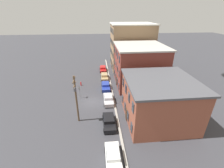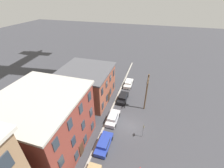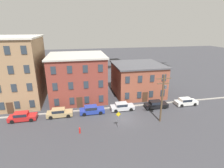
{
  "view_description": "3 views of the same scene",
  "coord_description": "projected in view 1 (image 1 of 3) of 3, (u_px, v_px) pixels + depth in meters",
  "views": [
    {
      "loc": [
        25.63,
        1.71,
        16.28
      ],
      "look_at": [
        -0.7,
        4.22,
        3.4
      ],
      "focal_mm": 24.0,
      "sensor_mm": 36.0,
      "label": 1
    },
    {
      "loc": [
        -19.16,
        -2.21,
        20.72
      ],
      "look_at": [
        1.92,
        4.0,
        7.15
      ],
      "focal_mm": 24.0,
      "sensor_mm": 36.0,
      "label": 2
    },
    {
      "loc": [
        -7.37,
        -25.4,
        15.02
      ],
      "look_at": [
        -1.33,
        4.16,
        5.02
      ],
      "focal_mm": 28.0,
      "sensor_mm": 36.0,
      "label": 3
    }
  ],
  "objects": [
    {
      "name": "car_tan",
      "position": [
        104.0,
        76.0,
        39.64
      ],
      "size": [
        4.4,
        1.92,
        1.43
      ],
      "color": "tan",
      "rests_on": "ground_plane"
    },
    {
      "name": "car_white",
      "position": [
        113.0,
        156.0,
        17.78
      ],
      "size": [
        4.4,
        1.92,
        1.43
      ],
      "color": "silver",
      "rests_on": "ground_plane"
    },
    {
      "name": "apartment_far",
      "position": [
        158.0,
        100.0,
        23.93
      ],
      "size": [
        10.83,
        10.59,
        7.05
      ],
      "color": "brown",
      "rests_on": "ground_plane"
    },
    {
      "name": "fire_hydrant",
      "position": [
        81.0,
        84.0,
        36.26
      ],
      "size": [
        0.24,
        0.34,
        0.96
      ],
      "color": "red",
      "rests_on": "ground_plane"
    },
    {
      "name": "car_red",
      "position": [
        103.0,
        69.0,
        44.96
      ],
      "size": [
        4.4,
        1.92,
        1.43
      ],
      "color": "#B21E1E",
      "rests_on": "ground_plane"
    },
    {
      "name": "kerb_strip",
      "position": [
        114.0,
        100.0,
        30.27
      ],
      "size": [
        56.0,
        0.36,
        0.16
      ],
      "primitive_type": "cube",
      "color": "#9E998E",
      "rests_on": "ground_plane"
    },
    {
      "name": "utility_pole",
      "position": [
        76.0,
        97.0,
        22.74
      ],
      "size": [
        2.4,
        0.44,
        8.01
      ],
      "color": "brown",
      "rests_on": "ground_plane"
    },
    {
      "name": "apartment_corner",
      "position": [
        131.0,
        46.0,
        45.58
      ],
      "size": [
        10.6,
        12.42,
        13.24
      ],
      "color": "#9E7A56",
      "rests_on": "ground_plane"
    },
    {
      "name": "ground_plane",
      "position": [
        91.0,
        102.0,
        29.92
      ],
      "size": [
        200.0,
        200.0,
        0.0
      ],
      "primitive_type": "plane",
      "color": "#38383D"
    },
    {
      "name": "car_black",
      "position": [
        109.0,
        121.0,
        23.52
      ],
      "size": [
        4.4,
        1.92,
        1.43
      ],
      "color": "black",
      "rests_on": "ground_plane"
    },
    {
      "name": "apartment_midblock",
      "position": [
        139.0,
        65.0,
        35.37
      ],
      "size": [
        11.68,
        11.07,
        9.47
      ],
      "color": "brown",
      "rests_on": "ground_plane"
    },
    {
      "name": "caution_sign",
      "position": [
        79.0,
        90.0,
        30.43
      ],
      "size": [
        0.84,
        0.08,
        2.74
      ],
      "color": "slate",
      "rests_on": "ground_plane"
    },
    {
      "name": "car_silver",
      "position": [
        108.0,
        99.0,
        29.5
      ],
      "size": [
        4.4,
        1.92,
        1.43
      ],
      "color": "#B7B7BC",
      "rests_on": "ground_plane"
    },
    {
      "name": "car_blue",
      "position": [
        106.0,
        86.0,
        34.6
      ],
      "size": [
        4.4,
        1.92,
        1.43
      ],
      "color": "#233899",
      "rests_on": "ground_plane"
    }
  ]
}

